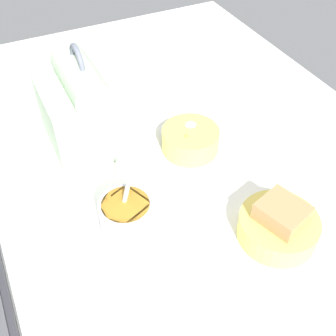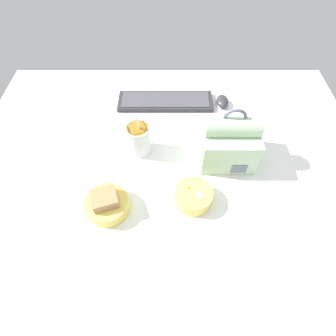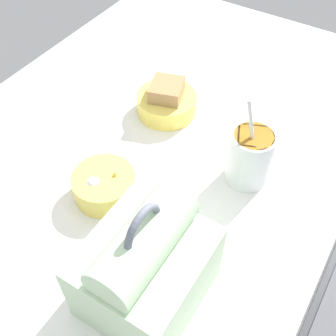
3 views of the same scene
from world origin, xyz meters
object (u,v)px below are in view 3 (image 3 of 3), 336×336
at_px(lunch_bag, 146,267).
at_px(bento_bowl_snacks, 105,185).
at_px(bento_bowl_sandwich, 167,101).
at_px(soup_cup, 250,156).

distance_m(lunch_bag, bento_bowl_snacks, 0.22).
bearing_deg(bento_bowl_sandwich, soup_cup, 70.35).
bearing_deg(bento_bowl_snacks, bento_bowl_sandwich, -173.89).
distance_m(bento_bowl_sandwich, bento_bowl_snacks, 0.26).
height_order(bento_bowl_sandwich, bento_bowl_snacks, bento_bowl_sandwich).
xyz_separation_m(bento_bowl_sandwich, bento_bowl_snacks, (0.26, 0.03, -0.00)).
xyz_separation_m(soup_cup, bento_bowl_snacks, (0.18, -0.20, -0.03)).
relative_size(soup_cup, bento_bowl_sandwich, 1.41).
bearing_deg(bento_bowl_sandwich, bento_bowl_snacks, 6.11).
relative_size(lunch_bag, soup_cup, 1.16).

